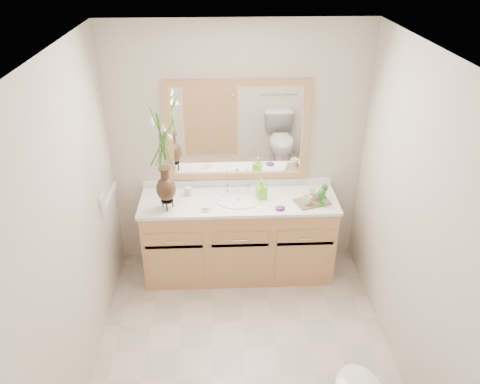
{
  "coord_description": "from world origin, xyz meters",
  "views": [
    {
      "loc": [
        -0.15,
        -2.75,
        3.02
      ],
      "look_at": [
        -0.0,
        0.65,
        1.12
      ],
      "focal_mm": 35.0,
      "sensor_mm": 36.0,
      "label": 1
    }
  ],
  "objects_px": {
    "flower_vase": "(163,150)",
    "soap_bottle": "(261,190)",
    "tray": "(312,202)",
    "tumbler": "(188,191)"
  },
  "relations": [
    {
      "from": "tumbler",
      "to": "soap_bottle",
      "type": "bearing_deg",
      "value": -6.66
    },
    {
      "from": "flower_vase",
      "to": "soap_bottle",
      "type": "height_order",
      "value": "flower_vase"
    },
    {
      "from": "tray",
      "to": "tumbler",
      "type": "bearing_deg",
      "value": 151.88
    },
    {
      "from": "flower_vase",
      "to": "tray",
      "type": "relative_size",
      "value": 2.8
    },
    {
      "from": "tray",
      "to": "soap_bottle",
      "type": "bearing_deg",
      "value": 148.17
    },
    {
      "from": "soap_bottle",
      "to": "tray",
      "type": "distance_m",
      "value": 0.48
    },
    {
      "from": "flower_vase",
      "to": "soap_bottle",
      "type": "xyz_separation_m",
      "value": [
        0.86,
        0.15,
        -0.49
      ]
    },
    {
      "from": "flower_vase",
      "to": "soap_bottle",
      "type": "bearing_deg",
      "value": 10.18
    },
    {
      "from": "soap_bottle",
      "to": "flower_vase",
      "type": "bearing_deg",
      "value": 171.08
    },
    {
      "from": "soap_bottle",
      "to": "tumbler",
      "type": "bearing_deg",
      "value": 154.24
    }
  ]
}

